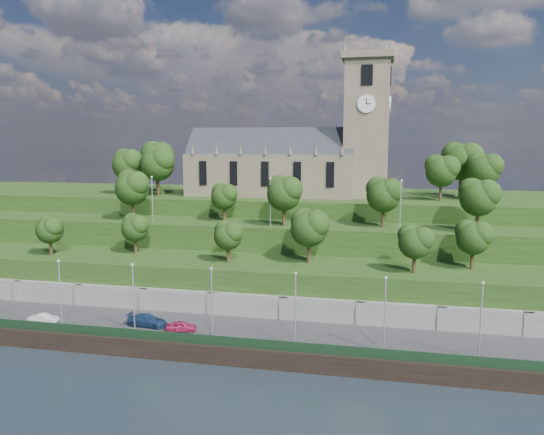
% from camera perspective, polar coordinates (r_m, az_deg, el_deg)
% --- Properties ---
extents(ground, '(320.00, 320.00, 0.00)m').
position_cam_1_polar(ground, '(63.14, -5.36, -15.50)').
color(ground, black).
rests_on(ground, ground).
extents(promenade, '(160.00, 12.00, 2.00)m').
position_cam_1_polar(promenade, '(68.08, -3.83, -12.78)').
color(promenade, '#2D2D30').
rests_on(promenade, ground).
extents(quay_wall, '(160.00, 0.50, 2.20)m').
position_cam_1_polar(quay_wall, '(62.66, -5.38, -14.60)').
color(quay_wall, black).
rests_on(quay_wall, ground).
extents(fence, '(160.00, 0.10, 1.20)m').
position_cam_1_polar(fence, '(62.68, -5.22, -13.11)').
color(fence, '#17341B').
rests_on(fence, promenade).
extents(retaining_wall, '(160.00, 2.10, 5.00)m').
position_cam_1_polar(retaining_wall, '(73.01, -2.54, -10.06)').
color(retaining_wall, slate).
rests_on(retaining_wall, ground).
extents(embankment_lower, '(160.00, 12.00, 8.00)m').
position_cam_1_polar(embankment_lower, '(78.16, -1.43, -7.67)').
color(embankment_lower, '#1F3B13').
rests_on(embankment_lower, ground).
extents(embankment_upper, '(160.00, 10.00, 12.00)m').
position_cam_1_polar(embankment_upper, '(88.09, 0.23, -4.52)').
color(embankment_upper, '#1F3B13').
rests_on(embankment_upper, ground).
extents(hilltop, '(160.00, 32.00, 15.00)m').
position_cam_1_polar(hilltop, '(108.07, 2.51, -1.36)').
color(hilltop, '#1F3B13').
rests_on(hilltop, ground).
extents(church, '(38.60, 12.35, 27.60)m').
position_cam_1_polar(church, '(102.55, 2.62, 6.57)').
color(church, brown).
rests_on(church, hilltop).
extents(trees_lower, '(66.79, 8.45, 7.96)m').
position_cam_1_polar(trees_lower, '(75.85, 0.78, -1.46)').
color(trees_lower, '#332514').
rests_on(trees_lower, embankment_lower).
extents(trees_upper, '(61.83, 7.88, 8.60)m').
position_cam_1_polar(trees_upper, '(84.72, 2.28, 2.81)').
color(trees_upper, '#332514').
rests_on(trees_upper, embankment_upper).
extents(trees_hilltop, '(73.45, 16.66, 10.50)m').
position_cam_1_polar(trees_hilltop, '(102.08, 1.21, 6.01)').
color(trees_hilltop, '#332514').
rests_on(trees_hilltop, hilltop).
extents(lamp_posts_promenade, '(60.36, 0.36, 8.76)m').
position_cam_1_polar(lamp_posts_promenade, '(63.55, -6.50, -8.64)').
color(lamp_posts_promenade, '#B2B2B7').
rests_on(lamp_posts_promenade, promenade).
extents(lamp_posts_upper, '(40.36, 0.36, 7.74)m').
position_cam_1_polar(lamp_posts_upper, '(83.48, -0.18, 2.07)').
color(lamp_posts_upper, '#B2B2B7').
rests_on(lamp_posts_upper, embankment_upper).
extents(car_left, '(4.00, 2.28, 1.28)m').
position_cam_1_polar(car_left, '(67.98, -9.74, -11.44)').
color(car_left, '#AC1C4F').
rests_on(car_left, promenade).
extents(car_middle, '(3.94, 1.93, 1.24)m').
position_cam_1_polar(car_middle, '(75.82, -23.37, -9.94)').
color(car_middle, '#BDBBC0').
rests_on(car_middle, promenade).
extents(car_right, '(5.34, 2.54, 1.50)m').
position_cam_1_polar(car_right, '(70.56, -13.28, -10.71)').
color(car_right, navy).
rests_on(car_right, promenade).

